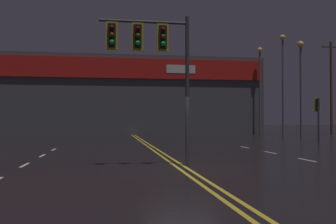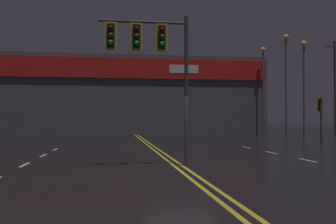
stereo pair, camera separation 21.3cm
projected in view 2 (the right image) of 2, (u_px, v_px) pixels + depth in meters
name	position (u px, v px, depth m)	size (l,w,h in m)	color
ground_plane	(182.00, 168.00, 12.79)	(200.00, 200.00, 0.00)	black
road_markings	(232.00, 176.00, 11.04)	(16.54, 60.00, 0.01)	gold
traffic_signal_median	(149.00, 48.00, 13.36)	(3.24, 0.36, 5.42)	#38383D
traffic_signal_corner_northeast	(320.00, 110.00, 26.23)	(0.42, 0.36, 3.23)	#38383D
streetlight_near_left	(304.00, 75.00, 33.04)	(0.56, 0.56, 8.67)	#59595E
streetlight_near_right	(263.00, 79.00, 41.30)	(0.56, 0.56, 9.70)	#59595E
streetlight_far_left	(286.00, 72.00, 37.22)	(0.56, 0.56, 10.19)	#59595E
building_backdrop	(134.00, 97.00, 45.18)	(29.58, 10.23, 8.72)	#4C4C51
utility_pole_row	(130.00, 82.00, 37.80)	(46.20, 0.26, 10.71)	#4C3828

